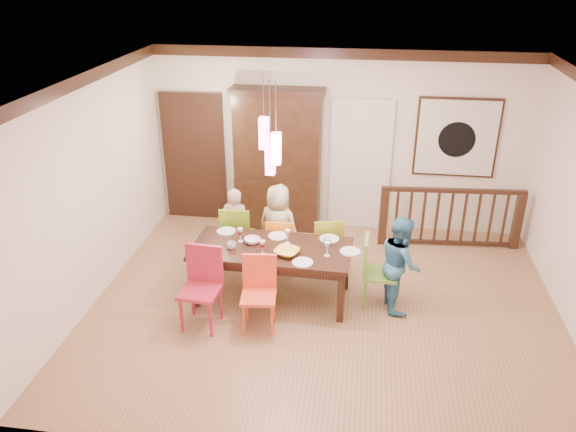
# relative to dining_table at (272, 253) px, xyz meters

# --- Properties ---
(floor) EXTENTS (6.00, 6.00, 0.00)m
(floor) POSITION_rel_dining_table_xyz_m (0.70, -0.12, -0.66)
(floor) COLOR olive
(floor) RESTS_ON ground
(ceiling) EXTENTS (6.00, 6.00, 0.00)m
(ceiling) POSITION_rel_dining_table_xyz_m (0.70, -0.12, 2.24)
(ceiling) COLOR white
(ceiling) RESTS_ON wall_back
(wall_back) EXTENTS (6.00, 0.00, 6.00)m
(wall_back) POSITION_rel_dining_table_xyz_m (0.70, 2.38, 0.79)
(wall_back) COLOR silver
(wall_back) RESTS_ON floor
(wall_left) EXTENTS (0.00, 5.00, 5.00)m
(wall_left) POSITION_rel_dining_table_xyz_m (-2.30, -0.12, 0.79)
(wall_left) COLOR silver
(wall_left) RESTS_ON floor
(crown_molding) EXTENTS (6.00, 5.00, 0.16)m
(crown_molding) POSITION_rel_dining_table_xyz_m (0.70, -0.12, 2.16)
(crown_molding) COLOR black
(crown_molding) RESTS_ON wall_back
(panel_door) EXTENTS (1.04, 0.07, 2.24)m
(panel_door) POSITION_rel_dining_table_xyz_m (-1.70, 2.33, 0.39)
(panel_door) COLOR black
(panel_door) RESTS_ON wall_back
(white_doorway) EXTENTS (0.97, 0.05, 2.22)m
(white_doorway) POSITION_rel_dining_table_xyz_m (1.05, 2.35, 0.39)
(white_doorway) COLOR silver
(white_doorway) RESTS_ON wall_back
(painting) EXTENTS (1.25, 0.06, 1.25)m
(painting) POSITION_rel_dining_table_xyz_m (2.50, 2.34, 0.94)
(painting) COLOR black
(painting) RESTS_ON wall_back
(pendant_cluster) EXTENTS (0.27, 0.21, 1.14)m
(pendant_cluster) POSITION_rel_dining_table_xyz_m (0.00, -0.00, 1.44)
(pendant_cluster) COLOR #FF4C81
(pendant_cluster) RESTS_ON ceiling
(dining_table) EXTENTS (2.08, 1.00, 0.75)m
(dining_table) POSITION_rel_dining_table_xyz_m (0.00, 0.00, 0.00)
(dining_table) COLOR black
(dining_table) RESTS_ON floor
(chair_far_left) EXTENTS (0.44, 0.44, 0.95)m
(chair_far_left) POSITION_rel_dining_table_xyz_m (-0.64, 0.81, -0.12)
(chair_far_left) COLOR #7CAF22
(chair_far_left) RESTS_ON floor
(chair_far_mid) EXTENTS (0.41, 0.41, 0.87)m
(chair_far_mid) POSITION_rel_dining_table_xyz_m (0.02, 0.67, -0.17)
(chair_far_mid) COLOR orange
(chair_far_mid) RESTS_ON floor
(chair_far_right) EXTENTS (0.49, 0.49, 0.90)m
(chair_far_right) POSITION_rel_dining_table_xyz_m (0.66, 0.73, -0.15)
(chair_far_right) COLOR #919D1E
(chair_far_right) RESTS_ON floor
(chair_near_left) EXTENTS (0.49, 0.49, 1.02)m
(chair_near_left) POSITION_rel_dining_table_xyz_m (-0.75, -0.75, -0.08)
(chair_near_left) COLOR #AD2139
(chair_near_left) RESTS_ON floor
(chair_near_mid) EXTENTS (0.46, 0.46, 0.92)m
(chair_near_mid) POSITION_rel_dining_table_xyz_m (-0.04, -0.69, -0.14)
(chair_near_mid) COLOR #EF4C2B
(chair_near_mid) RESTS_ON floor
(chair_end_right) EXTENTS (0.44, 0.44, 0.95)m
(chair_end_right) POSITION_rel_dining_table_xyz_m (1.40, 0.03, -0.12)
(chair_end_right) COLOR #649E2F
(chair_end_right) RESTS_ON floor
(china_hutch) EXTENTS (1.46, 0.46, 2.31)m
(china_hutch) POSITION_rel_dining_table_xyz_m (-0.27, 2.18, 0.50)
(china_hutch) COLOR black
(china_hutch) RESTS_ON floor
(balustrade) EXTENTS (2.17, 0.23, 0.96)m
(balustrade) POSITION_rel_dining_table_xyz_m (2.48, 1.83, -0.16)
(balustrade) COLOR black
(balustrade) RESTS_ON floor
(person_far_left) EXTENTS (0.44, 0.29, 1.18)m
(person_far_left) POSITION_rel_dining_table_xyz_m (-0.68, 0.84, -0.07)
(person_far_left) COLOR beige
(person_far_left) RESTS_ON floor
(person_far_mid) EXTENTS (0.71, 0.56, 1.27)m
(person_far_mid) POSITION_rel_dining_table_xyz_m (-0.05, 0.84, -0.03)
(person_far_mid) COLOR #C2BC93
(person_far_mid) RESTS_ON floor
(person_end_right) EXTENTS (0.59, 0.70, 1.27)m
(person_end_right) POSITION_rel_dining_table_xyz_m (1.64, 0.03, -0.03)
(person_end_right) COLOR teal
(person_end_right) RESTS_ON floor
(serving_bowl) EXTENTS (0.38, 0.38, 0.07)m
(serving_bowl) POSITION_rel_dining_table_xyz_m (0.22, -0.16, 0.12)
(serving_bowl) COLOR yellow
(serving_bowl) RESTS_ON dining_table
(small_bowl) EXTENTS (0.28, 0.28, 0.07)m
(small_bowl) POSITION_rel_dining_table_xyz_m (-0.27, 0.08, 0.12)
(small_bowl) COLOR white
(small_bowl) RESTS_ON dining_table
(cup_left) EXTENTS (0.12, 0.12, 0.09)m
(cup_left) POSITION_rel_dining_table_xyz_m (-0.50, -0.10, 0.13)
(cup_left) COLOR silver
(cup_left) RESTS_ON dining_table
(cup_right) EXTENTS (0.14, 0.14, 0.10)m
(cup_right) POSITION_rel_dining_table_xyz_m (0.70, 0.17, 0.14)
(cup_right) COLOR silver
(cup_right) RESTS_ON dining_table
(plate_far_left) EXTENTS (0.26, 0.26, 0.01)m
(plate_far_left) POSITION_rel_dining_table_xyz_m (-0.68, 0.35, 0.09)
(plate_far_left) COLOR white
(plate_far_left) RESTS_ON dining_table
(plate_far_mid) EXTENTS (0.26, 0.26, 0.01)m
(plate_far_mid) POSITION_rel_dining_table_xyz_m (0.03, 0.31, 0.09)
(plate_far_mid) COLOR white
(plate_far_mid) RESTS_ON dining_table
(plate_far_right) EXTENTS (0.26, 0.26, 0.01)m
(plate_far_right) POSITION_rel_dining_table_xyz_m (0.72, 0.33, 0.09)
(plate_far_right) COLOR white
(plate_far_right) RESTS_ON dining_table
(plate_near_left) EXTENTS (0.26, 0.26, 0.01)m
(plate_near_left) POSITION_rel_dining_table_xyz_m (-0.77, -0.33, 0.09)
(plate_near_left) COLOR white
(plate_near_left) RESTS_ON dining_table
(plate_near_mid) EXTENTS (0.26, 0.26, 0.01)m
(plate_near_mid) POSITION_rel_dining_table_xyz_m (0.44, -0.34, 0.09)
(plate_near_mid) COLOR white
(plate_near_mid) RESTS_ON dining_table
(plate_end_right) EXTENTS (0.26, 0.26, 0.01)m
(plate_end_right) POSITION_rel_dining_table_xyz_m (1.01, 0.02, 0.09)
(plate_end_right) COLOR white
(plate_end_right) RESTS_ON dining_table
(wine_glass_a) EXTENTS (0.08, 0.08, 0.19)m
(wine_glass_a) POSITION_rel_dining_table_xyz_m (-0.43, 0.10, 0.18)
(wine_glass_a) COLOR #590C19
(wine_glass_a) RESTS_ON dining_table
(wine_glass_b) EXTENTS (0.08, 0.08, 0.19)m
(wine_glass_b) POSITION_rel_dining_table_xyz_m (0.19, 0.15, 0.18)
(wine_glass_b) COLOR silver
(wine_glass_b) RESTS_ON dining_table
(wine_glass_c) EXTENTS (0.08, 0.08, 0.19)m
(wine_glass_c) POSITION_rel_dining_table_xyz_m (-0.08, -0.19, 0.18)
(wine_glass_c) COLOR #590C19
(wine_glass_c) RESTS_ON dining_table
(wine_glass_d) EXTENTS (0.08, 0.08, 0.19)m
(wine_glass_d) POSITION_rel_dining_table_xyz_m (0.72, -0.12, 0.18)
(wine_glass_d) COLOR silver
(wine_glass_d) RESTS_ON dining_table
(napkin) EXTENTS (0.18, 0.14, 0.01)m
(napkin) POSITION_rel_dining_table_xyz_m (-0.07, -0.32, 0.09)
(napkin) COLOR #D83359
(napkin) RESTS_ON dining_table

